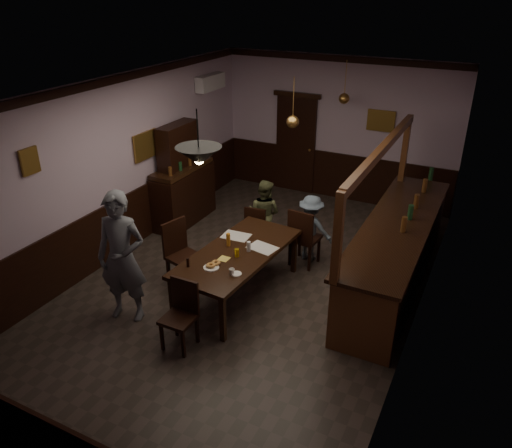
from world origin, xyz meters
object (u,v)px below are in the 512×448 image
Objects in this scene: coffee_cup at (232,271)px; chair_far_left at (257,227)px; pendant_brass_far at (344,99)px; chair_side at (180,251)px; pendant_brass_mid at (293,122)px; person_standing at (122,258)px; soda_can at (237,253)px; dining_table at (238,255)px; bar_counter at (395,252)px; person_seated_right at (311,228)px; person_seated_left at (264,214)px; chair_near at (181,311)px; pendant_iron at (199,156)px; chair_far_right at (303,235)px; sideboard at (182,184)px.

chair_far_left is at bearing 111.09° from coffee_cup.
chair_side is at bearing -108.63° from pendant_brass_far.
pendant_brass_mid is at bearing -95.68° from pendant_brass_far.
coffee_cup is (1.38, 0.57, -0.15)m from person_standing.
soda_can is at bearing -76.37° from chair_side.
bar_counter is at bearing 34.05° from dining_table.
soda_can is at bearing 74.13° from person_seated_right.
person_seated_left is at bearing 108.94° from coffee_cup.
chair_near is at bearing -22.76° from person_standing.
bar_counter reaches higher than chair_side.
person_seated_left is 3.00m from pendant_iron.
chair_near is (0.23, -2.63, 0.03)m from chair_far_left.
pendant_iron reaches higher than coffee_cup.
coffee_cup is at bearing 84.98° from chair_far_right.
pendant_iron and pendant_brass_mid have the same top height.
bar_counter reaches higher than person_standing.
chair_far_left is at bearing 94.56° from chair_near.
person_seated_right is 2.15m from coffee_cup.
bar_counter reaches higher than soda_can.
chair_far_right is at bearing 168.03° from chair_far_left.
chair_far_right reaches higher than chair_far_left.
person_standing reaches higher than person_seated_left.
chair_far_right is at bearing -84.82° from pendant_brass_far.
soda_can is (-0.48, -1.37, 0.25)m from chair_far_right.
dining_table is 28.36× the size of coffee_cup.
soda_can is at bearing 26.12° from person_standing.
pendant_iron is at bearing -94.29° from dining_table.
person_seated_left is at bearing -4.84° from chair_side.
pendant_brass_mid is at bearing 88.05° from soda_can.
chair_far_right is at bearing -11.55° from sideboard.
bar_counter is at bearing 52.06° from coffee_cup.
pendant_brass_far is at bearing 85.08° from pendant_iron.
sideboard is at bearing -7.02° from chair_far_right.
soda_can is (-0.17, 0.46, 0.01)m from coffee_cup.
pendant_brass_mid reaches higher than chair_far_right.
soda_can is (-0.50, -1.65, 0.23)m from person_seated_right.
bar_counter is at bearing -8.48° from pendant_brass_mid.
pendant_iron is at bearing 84.48° from chair_near.
person_seated_right is at bearing 43.11° from person_standing.
chair_near is 7.74× the size of soda_can.
soda_can is 0.06× the size of sideboard.
bar_counter is 2.58m from pendant_brass_mid.
pendant_brass_mid reaches higher than chair_near.
bar_counter is at bearing 174.52° from chair_far_left.
chair_far_right is at bearing -44.71° from pendant_brass_mid.
chair_far_right is 0.53× the size of sideboard.
pendant_brass_mid reaches higher than chair_far_left.
soda_can is (0.40, -1.45, 0.33)m from chair_far_left.
chair_side is at bearing -56.83° from sideboard.
sideboard is at bearing 174.23° from bar_counter.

